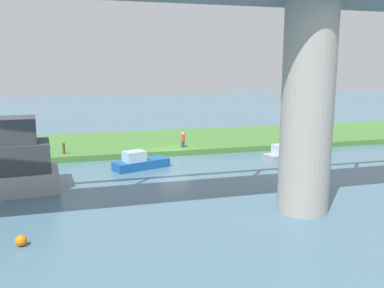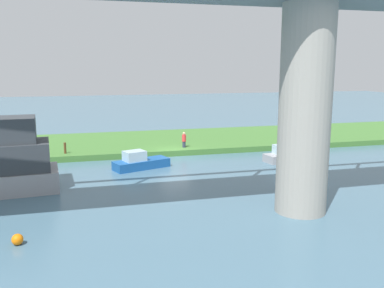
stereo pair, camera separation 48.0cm
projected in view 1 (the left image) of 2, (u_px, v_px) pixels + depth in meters
The scene contains 9 objects.
ground_plane at pixel (174, 156), 35.77m from camera, with size 160.00×160.00×0.00m, color #476B7F.
grassy_bank at pixel (161, 142), 41.41m from camera, with size 80.00×12.00×0.50m, color #427533.
bridge_pylon at pixel (307, 111), 21.40m from camera, with size 2.69×2.69×10.79m, color #9E998E.
person_on_bank at pixel (183, 140), 37.08m from camera, with size 0.49×0.49×1.39m.
mooring_post at pixel (64, 148), 34.35m from camera, with size 0.20×0.20×0.93m, color brown.
skiff_small at pixel (287, 155), 34.04m from camera, with size 4.40×2.14×1.40m.
motorboat_red at pixel (140, 162), 31.40m from camera, with size 4.52×2.85×1.42m.
houseboat_blue at pixel (13, 168), 29.43m from camera, with size 4.90×2.53×1.56m.
marker_buoy at pixel (21, 241), 17.90m from camera, with size 0.50×0.50×0.50m, color orange.
Camera 1 is at (7.94, 34.07, 7.69)m, focal length 38.62 mm.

